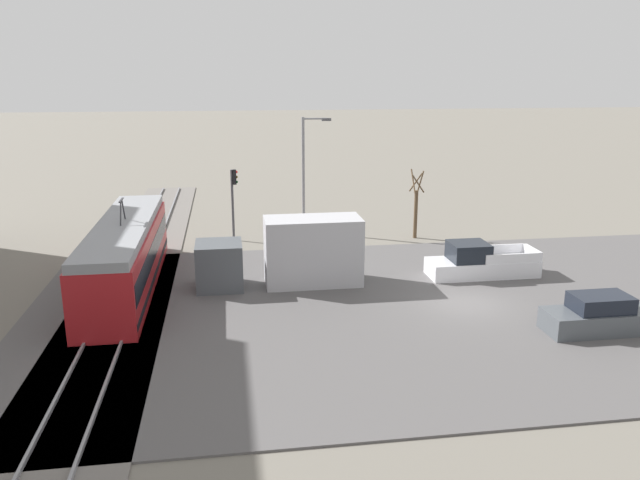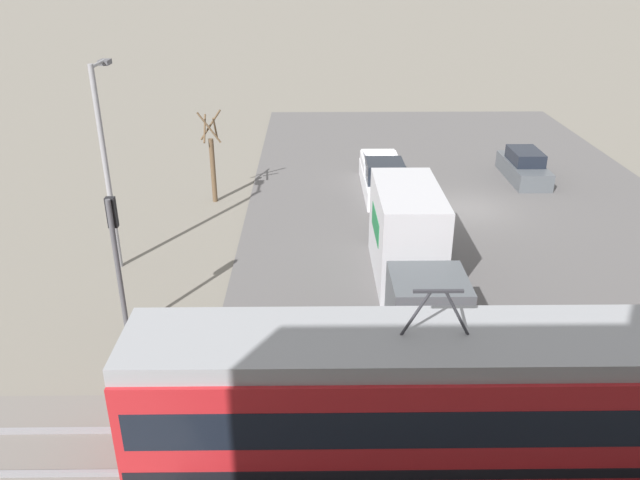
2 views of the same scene
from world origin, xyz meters
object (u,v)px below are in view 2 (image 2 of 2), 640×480
at_px(traffic_light_pole, 116,247).
at_px(box_truck, 411,249).
at_px(pickup_truck, 383,179).
at_px(light_rail_tram, 429,397).
at_px(sedan_car_0, 524,167).
at_px(street_lamp_near_crossing, 106,154).
at_px(street_tree, 212,161).

bearing_deg(traffic_light_pole, box_truck, -164.37).
bearing_deg(box_truck, pickup_truck, -90.57).
distance_m(light_rail_tram, sedan_car_0, 22.06).
relative_size(pickup_truck, sedan_car_0, 1.27).
distance_m(sedan_car_0, traffic_light_pole, 22.91).
relative_size(pickup_truck, traffic_light_pole, 1.26).
bearing_deg(light_rail_tram, street_lamp_near_crossing, -45.42).
height_order(light_rail_tram, street_tree, light_rail_tram).
bearing_deg(traffic_light_pole, sedan_car_0, -139.75).
bearing_deg(sedan_car_0, light_rail_tram, 66.80).
xyz_separation_m(sedan_car_0, street_lamp_near_crossing, (18.97, 9.81, 3.76)).
bearing_deg(pickup_truck, street_lamp_near_crossing, 35.14).
height_order(light_rail_tram, traffic_light_pole, traffic_light_pole).
relative_size(box_truck, pickup_truck, 1.43).
distance_m(light_rail_tram, street_lamp_near_crossing, 14.92).
bearing_deg(street_tree, sedan_car_0, -169.62).
bearing_deg(light_rail_tram, traffic_light_pole, -32.34).
bearing_deg(sedan_car_0, pickup_truck, 14.12).
bearing_deg(pickup_truck, street_tree, 6.82).
distance_m(light_rail_tram, street_tree, 18.86).
bearing_deg(sedan_car_0, street_lamp_near_crossing, 27.36).
bearing_deg(street_tree, box_truck, 132.37).
bearing_deg(street_tree, traffic_light_pole, 84.29).
xyz_separation_m(light_rail_tram, box_truck, (-0.76, -8.18, -0.05)).
height_order(light_rail_tram, box_truck, light_rail_tram).
xyz_separation_m(traffic_light_pole, street_tree, (-1.18, -11.76, -0.97)).
bearing_deg(light_rail_tram, sedan_car_0, -113.20).
relative_size(light_rail_tram, pickup_truck, 2.42).
relative_size(traffic_light_pole, street_lamp_near_crossing, 0.60).
bearing_deg(light_rail_tram, pickup_truck, -92.69).
bearing_deg(traffic_light_pole, pickup_truck, -126.90).
bearing_deg(box_truck, light_rail_tram, 84.69).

